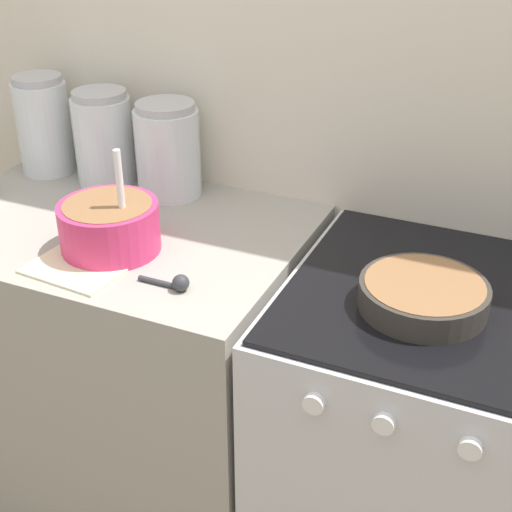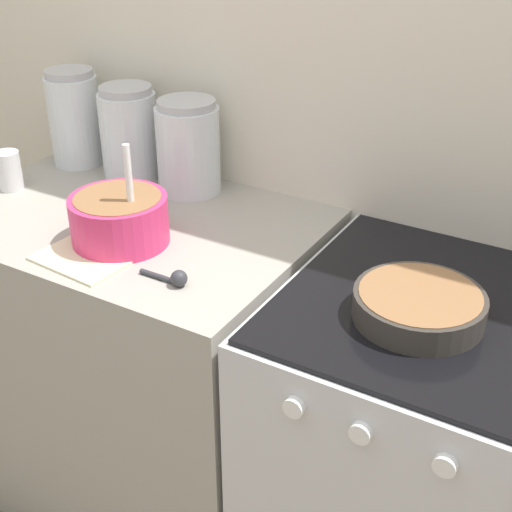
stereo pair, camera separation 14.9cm
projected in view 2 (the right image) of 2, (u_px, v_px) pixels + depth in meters
wall_back at (364, 96)px, 1.69m from camera, size 4.87×0.05×2.40m
countertop_cabinet at (141, 363)px, 2.00m from camera, size 0.94×0.65×0.91m
stove at (436, 481)px, 1.62m from camera, size 0.74×0.66×0.91m
mixing_bowl at (119, 217)px, 1.63m from camera, size 0.23×0.23×0.25m
baking_pan at (419, 305)px, 1.37m from camera, size 0.25×0.25×0.06m
storage_jar_left at (75, 124)px, 2.04m from camera, size 0.15×0.15×0.27m
storage_jar_middle at (130, 139)px, 1.95m from camera, size 0.16×0.16×0.25m
storage_jar_right at (189, 153)px, 1.87m from camera, size 0.17×0.17×0.25m
tin_can at (9, 171)px, 1.90m from camera, size 0.07×0.07×0.10m
recipe_page at (99, 250)px, 1.62m from camera, size 0.23×0.26×0.01m
measuring_spoon at (174, 278)px, 1.48m from camera, size 0.12×0.04×0.04m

